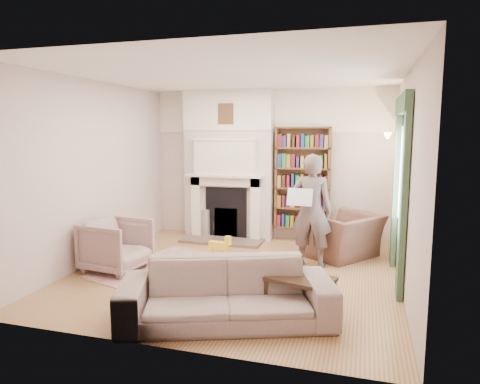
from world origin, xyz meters
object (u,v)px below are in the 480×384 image
(armchair_left, at_px, (116,245))
(sofa, at_px, (227,292))
(coffee_table, at_px, (300,297))
(man_reading, at_px, (311,210))
(bookcase, at_px, (302,178))
(armchair_reading, at_px, (343,236))
(paraffin_heater, at_px, (205,223))
(rocking_horse, at_px, (219,248))

(armchair_left, relative_size, sofa, 0.37)
(armchair_left, relative_size, coffee_table, 1.18)
(coffee_table, bearing_deg, armchair_left, 179.41)
(sofa, bearing_deg, armchair_left, 130.11)
(sofa, distance_m, man_reading, 2.36)
(armchair_left, bearing_deg, bookcase, -36.73)
(bookcase, xyz_separation_m, coffee_table, (0.46, -3.31, -0.95))
(man_reading, bearing_deg, armchair_left, 23.08)
(armchair_reading, relative_size, paraffin_heater, 1.98)
(sofa, bearing_deg, man_reading, 54.29)
(rocking_horse, bearing_deg, man_reading, 18.18)
(armchair_left, bearing_deg, paraffin_heater, -6.34)
(rocking_horse, bearing_deg, armchair_reading, 33.29)
(coffee_table, bearing_deg, rocking_horse, 148.56)
(man_reading, bearing_deg, coffee_table, 95.88)
(armchair_reading, relative_size, rocking_horse, 2.26)
(paraffin_heater, bearing_deg, man_reading, -29.53)
(sofa, relative_size, paraffin_heater, 4.09)
(man_reading, bearing_deg, paraffin_heater, -27.25)
(bookcase, relative_size, man_reading, 1.09)
(bookcase, xyz_separation_m, sofa, (-0.27, -3.67, -0.85))
(armchair_left, relative_size, man_reading, 0.49)
(man_reading, xyz_separation_m, paraffin_heater, (-2.17, 1.23, -0.58))
(paraffin_heater, relative_size, rocking_horse, 1.14)
(bookcase, relative_size, coffee_table, 2.64)
(sofa, xyz_separation_m, man_reading, (0.61, 2.22, 0.52))
(sofa, xyz_separation_m, paraffin_heater, (-1.56, 3.45, -0.05))
(sofa, distance_m, coffee_table, 0.82)
(armchair_reading, bearing_deg, coffee_table, 29.48)
(paraffin_heater, bearing_deg, armchair_left, -103.19)
(coffee_table, bearing_deg, paraffin_heater, 142.46)
(coffee_table, relative_size, paraffin_heater, 1.27)
(armchair_left, bearing_deg, sofa, -112.82)
(bookcase, distance_m, sofa, 3.77)
(man_reading, distance_m, coffee_table, 1.97)
(sofa, bearing_deg, bookcase, 65.58)
(man_reading, distance_m, paraffin_heater, 2.56)
(armchair_left, xyz_separation_m, man_reading, (2.70, 1.03, 0.48))
(armchair_reading, xyz_separation_m, rocking_horse, (-1.86, -0.81, -0.14))
(armchair_reading, xyz_separation_m, sofa, (-1.06, -2.82, -0.02))
(bookcase, xyz_separation_m, armchair_left, (-2.36, -2.48, -0.80))
(bookcase, distance_m, man_reading, 1.53)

